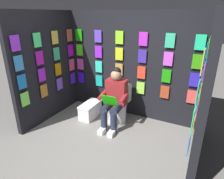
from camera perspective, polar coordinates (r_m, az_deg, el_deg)
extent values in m
plane|color=gray|center=(3.28, -7.63, -19.65)|extent=(30.00, 30.00, 0.00)
cube|color=black|center=(4.18, 5.70, 6.84)|extent=(3.00, 0.10, 2.21)
cube|color=#3811DD|center=(4.83, -8.94, 3.45)|extent=(0.17, 0.01, 0.26)
cube|color=#17AA9B|center=(4.56, -3.78, 2.58)|extent=(0.17, 0.01, 0.26)
cube|color=#991785|center=(4.33, 1.97, 1.59)|extent=(0.17, 0.01, 0.26)
cube|color=#9BEA44|center=(4.15, 8.28, 0.47)|extent=(0.17, 0.01, 0.26)
cube|color=#AB3E21|center=(4.03, 15.07, -0.73)|extent=(0.17, 0.01, 0.26)
cube|color=#DB4843|center=(3.96, 22.18, -1.97)|extent=(0.17, 0.01, 0.26)
cube|color=#B73FA8|center=(4.74, -9.18, 7.30)|extent=(0.17, 0.01, 0.26)
cube|color=#2FD7B7|center=(4.46, -3.89, 6.65)|extent=(0.17, 0.01, 0.26)
cube|color=#BE8B42|center=(4.23, 2.03, 5.86)|extent=(0.17, 0.01, 0.26)
cube|color=red|center=(4.04, 8.53, 4.91)|extent=(0.17, 0.01, 0.26)
cube|color=#1B9A10|center=(3.92, 15.54, 3.81)|extent=(0.17, 0.01, 0.26)
cube|color=#2E21B5|center=(3.85, 22.87, 2.60)|extent=(0.17, 0.01, 0.26)
cube|color=#48D51A|center=(4.67, -9.42, 11.28)|extent=(0.17, 0.01, 0.26)
cube|color=#9222EF|center=(4.39, -4.00, 10.88)|extent=(0.17, 0.01, 0.26)
cube|color=#CDD420|center=(4.15, 2.09, 10.31)|extent=(0.17, 0.01, 0.26)
cube|color=#3D28A0|center=(3.96, 8.80, 9.55)|extent=(0.17, 0.01, 0.26)
cube|color=#CC4ADC|center=(3.83, 16.03, 8.58)|extent=(0.17, 0.01, 0.26)
cube|color=#359510|center=(3.77, 23.59, 7.42)|extent=(0.17, 0.01, 0.26)
cube|color=#18900D|center=(4.62, -9.67, 15.36)|extent=(0.17, 0.01, 0.26)
cube|color=#5F3CCD|center=(4.34, -4.11, 15.22)|extent=(0.17, 0.01, 0.26)
cube|color=#8EE923|center=(4.10, 2.15, 14.90)|extent=(0.17, 0.01, 0.26)
cube|color=#B627CF|center=(3.91, 9.08, 14.35)|extent=(0.17, 0.01, 0.26)
cube|color=#31BB89|center=(3.78, 16.55, 13.52)|extent=(0.17, 0.01, 0.26)
cube|color=#1FC88A|center=(3.71, 24.36, 12.41)|extent=(0.17, 0.01, 0.26)
cube|color=black|center=(3.03, 25.82, -0.95)|extent=(0.10, 1.73, 2.21)
cube|color=#C81CC9|center=(3.83, 24.16, -3.08)|extent=(0.01, 0.17, 0.26)
cube|color=#C63A80|center=(3.41, 23.50, -5.97)|extent=(0.01, 0.17, 0.26)
cube|color=gold|center=(3.00, 22.64, -9.67)|extent=(0.01, 0.17, 0.26)
cube|color=#437EDF|center=(2.61, 21.49, -14.51)|extent=(0.01, 0.17, 0.26)
cube|color=#952A86|center=(3.72, 24.92, 1.63)|extent=(0.01, 0.17, 0.26)
cube|color=gold|center=(3.28, 24.34, -0.76)|extent=(0.01, 0.17, 0.26)
cube|color=#24B39C|center=(2.85, 23.59, -3.87)|extent=(0.01, 0.17, 0.26)
cube|color=#37D386|center=(2.43, 22.56, -8.07)|extent=(0.01, 0.17, 0.26)
cube|color=#1673B9|center=(3.63, 25.74, 6.60)|extent=(0.01, 0.17, 0.26)
cube|color=#D548E8|center=(3.18, 25.25, 4.84)|extent=(0.01, 0.17, 0.26)
cube|color=#305594|center=(2.74, 24.61, 2.49)|extent=(0.01, 0.17, 0.26)
cube|color=#2DB086|center=(2.30, 23.72, -0.75)|extent=(0.01, 0.17, 0.26)
cube|color=#22C00C|center=(3.57, 26.61, 11.77)|extent=(0.01, 0.17, 0.26)
cube|color=green|center=(3.11, 26.22, 10.73)|extent=(0.01, 0.17, 0.26)
cube|color=#08679E|center=(2.66, 25.72, 9.32)|extent=(0.01, 0.17, 0.26)
cube|color=gold|center=(2.20, 25.00, 7.33)|extent=(0.01, 0.17, 0.26)
cube|color=black|center=(4.27, -18.44, 6.14)|extent=(0.10, 1.73, 2.21)
cube|color=#77EF4F|center=(3.91, -23.97, -2.57)|extent=(0.01, 0.17, 0.26)
cube|color=#B37827|center=(4.18, -19.17, -0.36)|extent=(0.01, 0.17, 0.26)
cube|color=#7649D6|center=(4.49, -14.98, 1.57)|extent=(0.01, 0.17, 0.26)
cube|color=#491ED2|center=(4.81, -11.34, 3.24)|extent=(0.01, 0.17, 0.26)
cube|color=blue|center=(3.80, -24.72, 2.05)|extent=(0.01, 0.17, 0.26)
cube|color=#9B22DF|center=(4.08, -19.73, 4.01)|extent=(0.01, 0.17, 0.26)
cube|color=#C57F0B|center=(4.39, -15.40, 5.68)|extent=(0.01, 0.17, 0.26)
cube|color=#D74773|center=(4.72, -11.64, 7.09)|extent=(0.01, 0.17, 0.26)
cube|color=#358CD6|center=(3.71, -25.51, 6.93)|extent=(0.01, 0.17, 0.26)
cube|color=#B217B6|center=(4.00, -20.33, 8.58)|extent=(0.01, 0.17, 0.26)
cube|color=#34B47B|center=(4.31, -15.83, 9.95)|extent=(0.01, 0.17, 0.26)
cube|color=#AD0DD0|center=(4.65, -11.95, 11.08)|extent=(0.01, 0.17, 0.26)
cube|color=#8E2FE4|center=(3.65, -26.35, 11.99)|extent=(0.01, 0.17, 0.26)
cube|color=#42EA7F|center=(3.94, -20.96, 13.31)|extent=(0.01, 0.17, 0.26)
cube|color=gold|center=(4.26, -16.29, 14.35)|extent=(0.01, 0.17, 0.26)
cube|color=#B24D3D|center=(4.61, -12.27, 15.17)|extent=(0.01, 0.17, 0.26)
cylinder|color=white|center=(4.11, 1.47, -6.90)|extent=(0.38, 0.38, 0.40)
cylinder|color=white|center=(4.01, 1.50, -4.23)|extent=(0.41, 0.41, 0.02)
cube|color=white|center=(4.17, 2.88, -0.73)|extent=(0.39, 0.20, 0.36)
cylinder|color=white|center=(4.09, 2.43, -1.15)|extent=(0.39, 0.09, 0.39)
cube|color=maroon|center=(3.88, 1.34, -0.77)|extent=(0.41, 0.25, 0.52)
sphere|color=tan|center=(3.73, 1.21, 4.12)|extent=(0.21, 0.21, 0.21)
sphere|color=black|center=(3.74, 1.39, 5.24)|extent=(0.17, 0.17, 0.17)
cylinder|color=#23283D|center=(3.78, 1.55, -5.50)|extent=(0.18, 0.41, 0.15)
cylinder|color=#23283D|center=(3.85, -1.22, -4.95)|extent=(0.18, 0.41, 0.15)
cylinder|color=#23283D|center=(3.74, 0.45, -9.74)|extent=(0.12, 0.12, 0.42)
cylinder|color=#23283D|center=(3.81, -2.35, -9.11)|extent=(0.12, 0.12, 0.42)
cube|color=white|center=(3.78, 0.07, -12.34)|extent=(0.13, 0.27, 0.09)
cube|color=white|center=(3.86, -2.71, -11.66)|extent=(0.13, 0.27, 0.09)
cylinder|color=maroon|center=(3.66, 3.44, -2.64)|extent=(0.10, 0.31, 0.13)
cylinder|color=maroon|center=(3.82, -2.75, -1.56)|extent=(0.10, 0.31, 0.13)
cube|color=#1ECC0C|center=(3.61, -0.74, -3.25)|extent=(0.31, 0.15, 0.23)
cube|color=silver|center=(4.35, -6.32, -6.13)|extent=(0.28, 0.57, 0.29)
cube|color=white|center=(4.28, -6.41, -4.23)|extent=(0.30, 0.59, 0.03)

